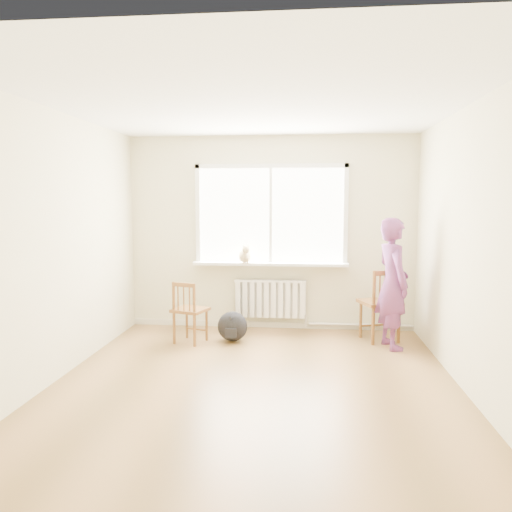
% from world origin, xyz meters
% --- Properties ---
extents(floor, '(4.50, 4.50, 0.00)m').
position_xyz_m(floor, '(0.00, 0.00, 0.00)').
color(floor, olive).
rests_on(floor, ground).
extents(ceiling, '(4.50, 4.50, 0.00)m').
position_xyz_m(ceiling, '(0.00, 0.00, 2.70)').
color(ceiling, white).
rests_on(ceiling, back_wall).
extents(back_wall, '(4.00, 0.01, 2.70)m').
position_xyz_m(back_wall, '(0.00, 2.25, 1.35)').
color(back_wall, beige).
rests_on(back_wall, ground).
extents(window, '(2.12, 0.05, 1.42)m').
position_xyz_m(window, '(0.00, 2.22, 1.66)').
color(window, white).
rests_on(window, back_wall).
extents(windowsill, '(2.15, 0.22, 0.04)m').
position_xyz_m(windowsill, '(0.00, 2.14, 0.93)').
color(windowsill, white).
rests_on(windowsill, back_wall).
extents(radiator, '(1.00, 0.12, 0.55)m').
position_xyz_m(radiator, '(0.00, 2.16, 0.44)').
color(radiator, white).
rests_on(radiator, back_wall).
extents(heating_pipe, '(1.40, 0.04, 0.04)m').
position_xyz_m(heating_pipe, '(1.25, 2.19, 0.08)').
color(heating_pipe, silver).
rests_on(heating_pipe, back_wall).
extents(baseboard, '(4.00, 0.03, 0.08)m').
position_xyz_m(baseboard, '(0.00, 2.23, 0.04)').
color(baseboard, beige).
rests_on(baseboard, ground).
extents(chair_left, '(0.49, 0.48, 0.80)m').
position_xyz_m(chair_left, '(-0.98, 1.35, 0.40)').
color(chair_left, brown).
rests_on(chair_left, floor).
extents(chair_right, '(0.59, 0.57, 0.94)m').
position_xyz_m(chair_right, '(1.46, 1.67, 0.48)').
color(chair_right, brown).
rests_on(chair_right, floor).
extents(person, '(0.52, 0.66, 1.60)m').
position_xyz_m(person, '(1.55, 1.42, 0.80)').
color(person, '#CB4358').
rests_on(person, floor).
extents(cat, '(0.23, 0.39, 0.27)m').
position_xyz_m(cat, '(-0.34, 2.05, 1.06)').
color(cat, beige).
rests_on(cat, windowsill).
extents(backpack, '(0.47, 0.41, 0.39)m').
position_xyz_m(backpack, '(-0.44, 1.49, 0.19)').
color(backpack, black).
rests_on(backpack, floor).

